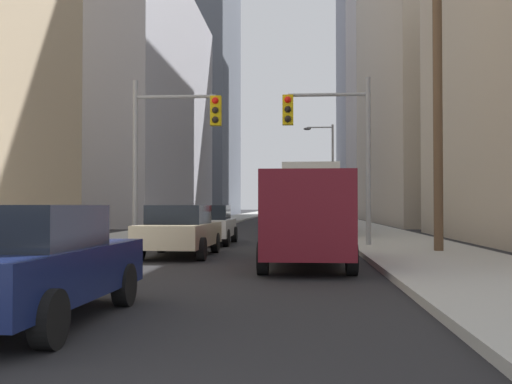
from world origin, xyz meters
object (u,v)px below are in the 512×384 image
at_px(cargo_van_maroon, 306,215).
at_px(traffic_signal_near_left, 172,135).
at_px(sedan_white, 208,224).
at_px(traffic_signal_far_right, 308,182).
at_px(sedan_navy, 27,263).
at_px(sedan_beige, 180,230).
at_px(traffic_signal_near_right, 331,134).
at_px(city_bus, 312,197).
at_px(sedan_grey, 299,216).

relative_size(cargo_van_maroon, traffic_signal_near_left, 0.87).
distance_m(sedan_white, traffic_signal_far_right, 40.48).
bearing_deg(sedan_white, cargo_van_maroon, -66.06).
xyz_separation_m(sedan_navy, traffic_signal_near_left, (-1.03, 13.45, 3.24)).
bearing_deg(sedan_navy, sedan_beige, 90.19).
bearing_deg(cargo_van_maroon, traffic_signal_near_right, 81.22).
distance_m(cargo_van_maroon, traffic_signal_far_right, 48.46).
bearing_deg(sedan_white, traffic_signal_near_right, -23.56).
xyz_separation_m(sedan_white, traffic_signal_near_left, (-1.01, -2.03, 3.24)).
height_order(traffic_signal_near_right, traffic_signal_far_right, same).
xyz_separation_m(city_bus, sedan_navy, (-4.20, -23.95, -1.16)).
height_order(cargo_van_maroon, sedan_beige, cargo_van_maroon).
relative_size(city_bus, sedan_grey, 2.72).
relative_size(traffic_signal_near_right, traffic_signal_far_right, 1.00).
bearing_deg(sedan_beige, city_bus, 73.13).
distance_m(sedan_grey, traffic_signal_near_right, 21.94).
distance_m(traffic_signal_near_left, traffic_signal_far_right, 42.48).
relative_size(city_bus, traffic_signal_far_right, 1.93).
relative_size(sedan_navy, traffic_signal_far_right, 0.71).
xyz_separation_m(sedan_grey, traffic_signal_near_right, (1.12, -21.67, 3.24)).
height_order(cargo_van_maroon, sedan_grey, cargo_van_maroon).
relative_size(sedan_beige, traffic_signal_far_right, 0.71).
bearing_deg(sedan_white, sedan_beige, -90.14).
height_order(city_bus, sedan_navy, city_bus).
height_order(sedan_grey, traffic_signal_far_right, traffic_signal_far_right).
distance_m(sedan_beige, traffic_signal_far_right, 45.92).
relative_size(sedan_navy, traffic_signal_near_right, 0.71).
relative_size(sedan_navy, sedan_grey, 1.00).
relative_size(sedan_white, sedan_grey, 0.99).
height_order(city_bus, traffic_signal_near_right, traffic_signal_near_right).
xyz_separation_m(cargo_van_maroon, sedan_white, (-3.68, 8.29, -0.52)).
xyz_separation_m(sedan_beige, traffic_signal_near_left, (-1.00, 3.46, 3.24)).
relative_size(city_bus, traffic_signal_near_right, 1.93).
distance_m(city_bus, traffic_signal_near_right, 10.72).
distance_m(sedan_beige, traffic_signal_near_left, 4.85).
bearing_deg(traffic_signal_far_right, sedan_navy, -94.64).
xyz_separation_m(city_bus, cargo_van_maroon, (-0.54, -16.77, -0.64)).
xyz_separation_m(sedan_beige, sedan_grey, (3.55, 25.13, 0.00)).
bearing_deg(sedan_white, traffic_signal_far_right, 83.56).
xyz_separation_m(sedan_beige, sedan_white, (0.01, 5.49, 0.00)).
relative_size(sedan_beige, sedan_grey, 1.00).
bearing_deg(sedan_grey, sedan_white, -100.20).
bearing_deg(sedan_beige, sedan_white, 89.86).
bearing_deg(sedan_navy, sedan_grey, 84.29).
bearing_deg(cargo_van_maroon, traffic_signal_near_left, 126.83).
xyz_separation_m(cargo_van_maroon, traffic_signal_far_right, (0.85, 48.38, 2.73)).
height_order(sedan_beige, traffic_signal_near_right, traffic_signal_near_right).
bearing_deg(traffic_signal_far_right, sedan_grey, -92.79).
height_order(traffic_signal_near_left, traffic_signal_near_right, same).
distance_m(sedan_white, traffic_signal_near_left, 3.95).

